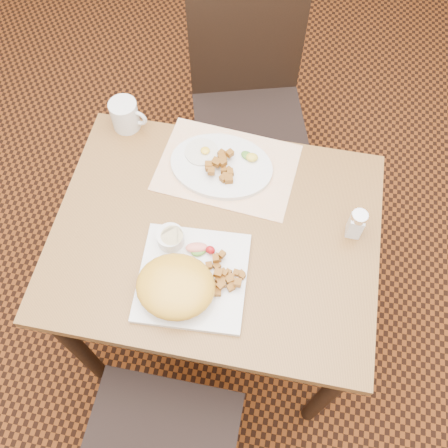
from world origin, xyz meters
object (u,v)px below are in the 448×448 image
at_px(plate_square, 193,277).
at_px(salt_shaker, 356,224).
at_px(plate_oval, 221,166).
at_px(table, 216,249).
at_px(chair_far, 248,96).
at_px(coffee_mug, 126,115).

relative_size(plate_square, salt_shaker, 2.80).
distance_m(plate_oval, salt_shaker, 0.42).
bearing_deg(table, plate_oval, 96.56).
xyz_separation_m(chair_far, plate_oval, (-0.01, -0.49, 0.22)).
height_order(chair_far, salt_shaker, chair_far).
xyz_separation_m(plate_oval, coffee_mug, (-0.32, 0.10, 0.04)).
xyz_separation_m(chair_far, plate_square, (-0.01, -0.85, 0.22)).
distance_m(table, salt_shaker, 0.41).
distance_m(plate_square, plate_oval, 0.36).
xyz_separation_m(chair_far, coffee_mug, (-0.32, -0.39, 0.26)).
xyz_separation_m(plate_square, coffee_mug, (-0.31, 0.46, 0.04)).
relative_size(plate_oval, salt_shaker, 3.05).
bearing_deg(plate_square, plate_oval, 89.01).
height_order(table, plate_oval, plate_oval).
distance_m(table, chair_far, 0.71).
relative_size(table, coffee_mug, 7.75).
relative_size(chair_far, salt_shaker, 9.70).
bearing_deg(table, plate_square, -102.02).
distance_m(chair_far, salt_shaker, 0.79).
relative_size(chair_far, coffee_mug, 8.35).
distance_m(plate_oval, coffee_mug, 0.34).
bearing_deg(plate_square, coffee_mug, 123.88).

